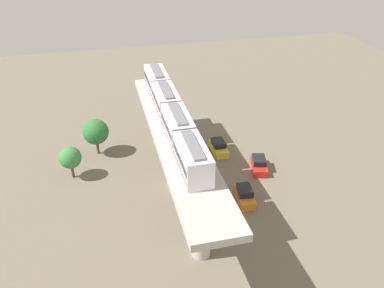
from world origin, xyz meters
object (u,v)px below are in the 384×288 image
(parked_car_orange, at_px, (245,195))
(parked_car_yellow, at_px, (219,147))
(train, at_px, (172,113))
(tree_near_viaduct, at_px, (70,158))
(tree_mid_lot, at_px, (96,132))
(parked_car_red, at_px, (259,165))

(parked_car_orange, relative_size, parked_car_yellow, 1.03)
(train, distance_m, parked_car_yellow, 12.27)
(parked_car_orange, relative_size, tree_near_viaduct, 0.99)
(tree_near_viaduct, xyz_separation_m, tree_mid_lot, (3.42, 5.20, 0.52))
(parked_car_orange, distance_m, parked_car_yellow, 11.40)
(parked_car_red, distance_m, tree_near_viaduct, 24.53)
(parked_car_red, relative_size, tree_near_viaduct, 1.03)
(tree_near_viaduct, height_order, tree_mid_lot, tree_mid_lot)
(tree_mid_lot, bearing_deg, train, -42.07)
(parked_car_orange, height_order, tree_mid_lot, tree_mid_lot)
(parked_car_orange, height_order, parked_car_yellow, same)
(parked_car_red, distance_m, tree_mid_lot, 22.83)
(tree_mid_lot, bearing_deg, parked_car_red, -24.26)
(parked_car_yellow, height_order, tree_near_viaduct, tree_near_viaduct)
(train, relative_size, tree_near_viaduct, 6.24)
(parked_car_yellow, xyz_separation_m, tree_mid_lot, (-16.76, 3.69, 2.73))
(parked_car_red, bearing_deg, parked_car_yellow, 138.89)
(parked_car_yellow, bearing_deg, tree_near_viaduct, -176.58)
(parked_car_red, distance_m, parked_car_yellow, 6.85)
(parked_car_red, xyz_separation_m, parked_car_orange, (-4.17, -5.77, 0.00))
(parked_car_orange, xyz_separation_m, tree_near_viaduct, (-19.92, 9.88, 2.21))
(parked_car_red, relative_size, parked_car_orange, 1.03)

